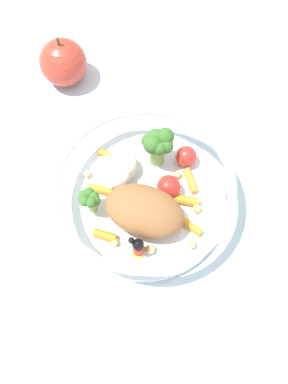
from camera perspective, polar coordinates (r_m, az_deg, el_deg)
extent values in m
plane|color=silver|center=(0.54, 1.27, -2.47)|extent=(2.40, 2.40, 0.00)
cylinder|color=white|center=(0.54, 0.00, -1.19)|extent=(0.21, 0.21, 0.01)
torus|color=white|center=(0.50, 0.00, 1.03)|extent=(0.22, 0.22, 0.01)
ellipsoid|color=#935B33|center=(0.50, 0.03, -2.51)|extent=(0.10, 0.06, 0.05)
cylinder|color=#8EB766|center=(0.52, -6.93, -1.77)|extent=(0.01, 0.01, 0.02)
sphere|color=#386B28|center=(0.51, -7.90, -0.60)|extent=(0.02, 0.02, 0.02)
sphere|color=#386B28|center=(0.50, -7.87, -1.19)|extent=(0.01, 0.01, 0.01)
sphere|color=#386B28|center=(0.50, -7.04, -1.37)|extent=(0.01, 0.01, 0.01)
sphere|color=#386B28|center=(0.50, -6.52, -1.21)|extent=(0.01, 0.01, 0.01)
sphere|color=#386B28|center=(0.51, -6.73, -0.72)|extent=(0.01, 0.01, 0.01)
sphere|color=#386B28|center=(0.51, -7.36, -0.13)|extent=(0.01, 0.01, 0.01)
cylinder|color=#7FAD5B|center=(0.55, 1.72, 5.00)|extent=(0.02, 0.02, 0.03)
sphere|color=#386B28|center=(0.52, 0.52, 6.81)|extent=(0.02, 0.02, 0.02)
sphere|color=#386B28|center=(0.52, 1.15, 6.32)|extent=(0.02, 0.02, 0.02)
sphere|color=#386B28|center=(0.52, 2.06, 5.82)|extent=(0.02, 0.02, 0.02)
sphere|color=#386B28|center=(0.52, 2.91, 6.11)|extent=(0.02, 0.02, 0.02)
sphere|color=#386B28|center=(0.52, 2.83, 7.37)|extent=(0.02, 0.02, 0.02)
sphere|color=#386B28|center=(0.52, 1.59, 7.25)|extent=(0.02, 0.02, 0.02)
sphere|color=white|center=(0.53, -4.38, 3.30)|extent=(0.03, 0.03, 0.03)
sphere|color=white|center=(0.53, -3.47, 2.07)|extent=(0.03, 0.03, 0.03)
sphere|color=white|center=(0.53, -2.99, 2.63)|extent=(0.03, 0.03, 0.03)
sphere|color=white|center=(0.54, -2.81, 3.49)|extent=(0.04, 0.04, 0.04)
cube|color=yellow|center=(0.51, -1.01, -7.81)|extent=(0.01, 0.02, 0.00)
cylinder|color=red|center=(0.50, -1.03, -7.44)|extent=(0.01, 0.01, 0.02)
sphere|color=black|center=(0.48, -1.05, -6.91)|extent=(0.01, 0.01, 0.01)
sphere|color=black|center=(0.48, -1.69, -6.46)|extent=(0.01, 0.01, 0.01)
sphere|color=black|center=(0.48, -0.44, -7.00)|extent=(0.01, 0.01, 0.01)
cylinder|color=orange|center=(0.51, -5.22, -5.77)|extent=(0.03, 0.01, 0.01)
cylinder|color=orange|center=(0.56, -4.47, 4.74)|extent=(0.04, 0.02, 0.01)
cylinder|color=orange|center=(0.54, 6.23, 1.49)|extent=(0.03, 0.03, 0.01)
cylinder|color=orange|center=(0.53, 5.49, -1.10)|extent=(0.03, 0.02, 0.01)
cylinder|color=orange|center=(0.52, 6.28, -4.57)|extent=(0.03, 0.02, 0.01)
cylinder|color=orange|center=(0.54, -5.81, 0.45)|extent=(0.03, 0.01, 0.01)
sphere|color=red|center=(0.53, 3.29, 0.68)|extent=(0.03, 0.03, 0.03)
sphere|color=red|center=(0.55, 5.60, 4.75)|extent=(0.03, 0.03, 0.03)
sphere|color=#D1B775|center=(0.53, -3.85, 0.07)|extent=(0.01, 0.01, 0.01)
sphere|color=#D1B775|center=(0.55, 4.47, 2.29)|extent=(0.01, 0.01, 0.01)
sphere|color=#D1B775|center=(0.50, 0.86, -7.63)|extent=(0.01, 0.01, 0.01)
sphere|color=tan|center=(0.54, 2.17, 1.84)|extent=(0.01, 0.01, 0.01)
sphere|color=tan|center=(0.56, -2.55, 5.03)|extent=(0.01, 0.01, 0.01)
sphere|color=tan|center=(0.53, 7.03, -2.20)|extent=(0.01, 0.01, 0.01)
sphere|color=#D1B775|center=(0.55, -7.53, 2.36)|extent=(0.01, 0.01, 0.01)
sphere|color=#D1B775|center=(0.53, -4.38, -1.49)|extent=(0.01, 0.01, 0.01)
sphere|color=#D1B775|center=(0.51, 6.42, -6.93)|extent=(0.01, 0.01, 0.01)
sphere|color=tan|center=(0.51, -3.89, -6.70)|extent=(0.01, 0.01, 0.01)
sphere|color=tan|center=(0.57, 0.59, 7.07)|extent=(0.01, 0.01, 0.01)
sphere|color=#BC3828|center=(0.64, -10.68, 16.56)|extent=(0.07, 0.07, 0.07)
cylinder|color=brown|center=(0.61, -11.34, 19.02)|extent=(0.00, 0.00, 0.01)
cube|color=silver|center=(0.52, 18.41, -18.54)|extent=(0.16, 0.16, 0.01)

